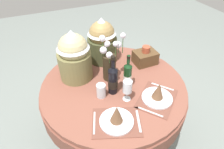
# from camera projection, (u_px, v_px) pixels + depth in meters

# --- Properties ---
(ground) EXTENTS (8.00, 8.00, 0.00)m
(ground) POSITION_uv_depth(u_px,v_px,m) (113.00, 135.00, 2.15)
(ground) COLOR gray
(dining_table) EXTENTS (1.26, 1.26, 0.76)m
(dining_table) POSITION_uv_depth(u_px,v_px,m) (113.00, 94.00, 1.75)
(dining_table) COLOR brown
(dining_table) RESTS_ON ground
(place_setting_left) EXTENTS (0.41, 0.36, 0.16)m
(place_setting_left) POSITION_uv_depth(u_px,v_px,m) (117.00, 118.00, 1.33)
(place_setting_left) COLOR brown
(place_setting_left) RESTS_ON dining_table
(place_setting_right) EXTENTS (0.43, 0.42, 0.16)m
(place_setting_right) POSITION_uv_depth(u_px,v_px,m) (158.00, 95.00, 1.50)
(place_setting_right) COLOR brown
(place_setting_right) RESTS_ON dining_table
(flower_vase) EXTENTS (0.21, 0.18, 0.42)m
(flower_vase) POSITION_uv_depth(u_px,v_px,m) (110.00, 62.00, 1.63)
(flower_vase) COLOR #332819
(flower_vase) RESTS_ON dining_table
(wine_bottle_left) EXTENTS (0.07, 0.07, 0.31)m
(wine_bottle_left) POSITION_uv_depth(u_px,v_px,m) (127.00, 75.00, 1.57)
(wine_bottle_left) COLOR #143819
(wine_bottle_left) RESTS_ON dining_table
(wine_bottle_right) EXTENTS (0.08, 0.08, 0.35)m
(wine_bottle_right) POSITION_uv_depth(u_px,v_px,m) (113.00, 80.00, 1.52)
(wine_bottle_right) COLOR black
(wine_bottle_right) RESTS_ON dining_table
(wine_glass_right) EXTENTS (0.07, 0.07, 0.18)m
(wine_glass_right) POSITION_uv_depth(u_px,v_px,m) (127.00, 87.00, 1.45)
(wine_glass_right) COLOR silver
(wine_glass_right) RESTS_ON dining_table
(tumbler_near_left) EXTENTS (0.07, 0.07, 0.12)m
(tumbler_near_left) POSITION_uv_depth(u_px,v_px,m) (101.00, 91.00, 1.52)
(tumbler_near_left) COLOR silver
(tumbler_near_left) RESTS_ON dining_table
(gift_tub_back_left) EXTENTS (0.29, 0.29, 0.45)m
(gift_tub_back_left) POSITION_uv_depth(u_px,v_px,m) (74.00, 54.00, 1.60)
(gift_tub_back_left) COLOR olive
(gift_tub_back_left) RESTS_ON dining_table
(gift_tub_back_centre) EXTENTS (0.28, 0.28, 0.44)m
(gift_tub_back_centre) POSITION_uv_depth(u_px,v_px,m) (102.00, 39.00, 1.82)
(gift_tub_back_centre) COLOR #474C2D
(gift_tub_back_centre) RESTS_ON dining_table
(woven_basket_side_right) EXTENTS (0.21, 0.16, 0.18)m
(woven_basket_side_right) POSITION_uv_depth(u_px,v_px,m) (145.00, 57.00, 1.87)
(woven_basket_side_right) COLOR brown
(woven_basket_side_right) RESTS_ON dining_table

